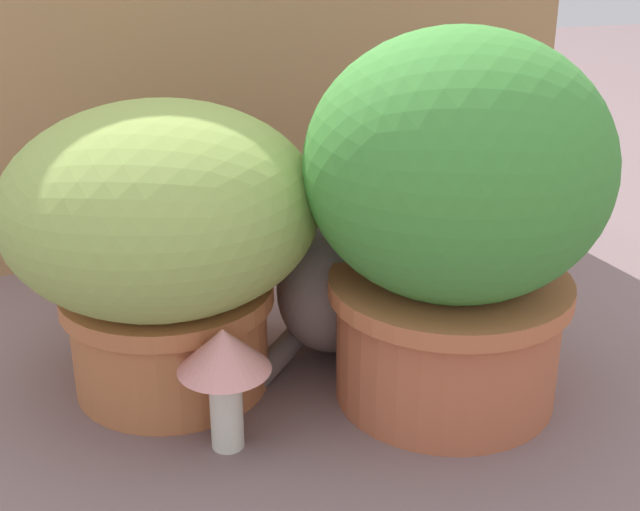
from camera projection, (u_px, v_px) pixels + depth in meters
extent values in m
plane|color=slate|center=(231.00, 391.00, 1.19)|extent=(6.00, 6.00, 0.00)
cube|color=tan|center=(226.00, 21.00, 1.49)|extent=(1.23, 0.03, 0.85)
cylinder|color=#C17142|center=(170.00, 335.00, 1.19)|extent=(0.26, 0.26, 0.15)
cylinder|color=#C77344|center=(167.00, 294.00, 1.16)|extent=(0.29, 0.29, 0.02)
ellipsoid|color=#95B053|center=(161.00, 206.00, 1.11)|extent=(0.41, 0.41, 0.27)
cylinder|color=#C16642|center=(447.00, 337.00, 1.16)|extent=(0.29, 0.29, 0.17)
cylinder|color=#C76C42|center=(450.00, 286.00, 1.13)|extent=(0.32, 0.32, 0.02)
ellipsoid|color=#408E37|center=(458.00, 166.00, 1.06)|extent=(0.38, 0.38, 0.34)
ellipsoid|color=slate|center=(344.00, 276.00, 1.28)|extent=(0.30, 0.31, 0.22)
ellipsoid|color=#AE9E91|center=(374.00, 260.00, 1.36)|extent=(0.12, 0.12, 0.11)
sphere|color=slate|center=(380.00, 181.00, 1.32)|extent=(0.16, 0.16, 0.11)
cone|color=slate|center=(363.00, 140.00, 1.31)|extent=(0.05, 0.05, 0.04)
cone|color=slate|center=(399.00, 145.00, 1.29)|extent=(0.05, 0.05, 0.04)
cylinder|color=slate|center=(278.00, 355.00, 1.24)|extent=(0.15, 0.16, 0.07)
cylinder|color=white|center=(226.00, 408.00, 1.06)|extent=(0.04, 0.04, 0.11)
cone|color=pink|center=(224.00, 349.00, 1.02)|extent=(0.11, 0.11, 0.05)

